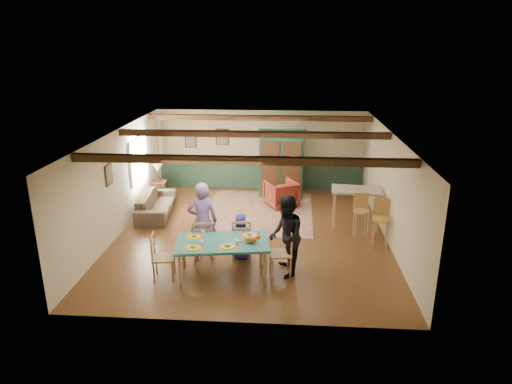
# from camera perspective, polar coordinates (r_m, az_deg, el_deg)

# --- Properties ---
(floor) EXTENTS (8.00, 8.00, 0.00)m
(floor) POSITION_cam_1_polar(r_m,az_deg,el_deg) (12.15, -0.56, -5.29)
(floor) COLOR #4A2B15
(floor) RESTS_ON ground
(wall_back) EXTENTS (7.00, 0.02, 2.70)m
(wall_back) POSITION_cam_1_polar(r_m,az_deg,el_deg) (15.53, 0.60, 5.24)
(wall_back) COLOR beige
(wall_back) RESTS_ON floor
(wall_left) EXTENTS (0.02, 8.00, 2.70)m
(wall_left) POSITION_cam_1_polar(r_m,az_deg,el_deg) (12.45, -16.87, 1.10)
(wall_left) COLOR beige
(wall_left) RESTS_ON floor
(wall_right) EXTENTS (0.02, 8.00, 2.70)m
(wall_right) POSITION_cam_1_polar(r_m,az_deg,el_deg) (11.93, 16.42, 0.41)
(wall_right) COLOR beige
(wall_right) RESTS_ON floor
(ceiling) EXTENTS (7.00, 8.00, 0.02)m
(ceiling) POSITION_cam_1_polar(r_m,az_deg,el_deg) (11.34, -0.61, 7.31)
(ceiling) COLOR white
(ceiling) RESTS_ON wall_back
(wainscot_back) EXTENTS (6.95, 0.03, 0.90)m
(wainscot_back) POSITION_cam_1_polar(r_m,az_deg,el_deg) (15.74, 0.58, 2.03)
(wainscot_back) COLOR #1F392A
(wainscot_back) RESTS_ON floor
(ceiling_beam_front) EXTENTS (6.95, 0.16, 0.16)m
(ceiling_beam_front) POSITION_cam_1_polar(r_m,az_deg,el_deg) (9.13, -1.76, 3.99)
(ceiling_beam_front) COLOR black
(ceiling_beam_front) RESTS_ON ceiling
(ceiling_beam_mid) EXTENTS (6.95, 0.16, 0.16)m
(ceiling_beam_mid) POSITION_cam_1_polar(r_m,az_deg,el_deg) (11.75, -0.45, 7.25)
(ceiling_beam_mid) COLOR black
(ceiling_beam_mid) RESTS_ON ceiling
(ceiling_beam_back) EXTENTS (6.95, 0.16, 0.16)m
(ceiling_beam_back) POSITION_cam_1_polar(r_m,az_deg,el_deg) (14.31, 0.37, 9.25)
(ceiling_beam_back) COLOR black
(ceiling_beam_back) RESTS_ON ceiling
(window_left) EXTENTS (0.06, 1.60, 1.30)m
(window_left) POSITION_cam_1_polar(r_m,az_deg,el_deg) (13.92, -14.43, 3.96)
(window_left) COLOR white
(window_left) RESTS_ON wall_left
(picture_left_wall) EXTENTS (0.04, 0.42, 0.52)m
(picture_left_wall) POSITION_cam_1_polar(r_m,az_deg,el_deg) (11.79, -17.91, 2.09)
(picture_left_wall) COLOR gray
(picture_left_wall) RESTS_ON wall_left
(picture_back_a) EXTENTS (0.45, 0.04, 0.55)m
(picture_back_a) POSITION_cam_1_polar(r_m,az_deg,el_deg) (15.53, -4.23, 6.90)
(picture_back_a) COLOR gray
(picture_back_a) RESTS_ON wall_back
(picture_back_b) EXTENTS (0.38, 0.04, 0.48)m
(picture_back_b) POSITION_cam_1_polar(r_m,az_deg,el_deg) (15.76, -8.21, 6.36)
(picture_back_b) COLOR gray
(picture_back_b) RESTS_ON wall_back
(dining_table) EXTENTS (2.10, 1.37, 0.82)m
(dining_table) POSITION_cam_1_polar(r_m,az_deg,el_deg) (9.95, -4.18, -8.37)
(dining_table) COLOR #1F6458
(dining_table) RESTS_ON floor
(dining_chair_far_left) EXTENTS (0.52, 0.54, 1.04)m
(dining_chair_far_left) POSITION_cam_1_polar(r_m,az_deg,el_deg) (10.62, -6.61, -5.99)
(dining_chair_far_left) COLOR #A27951
(dining_chair_far_left) RESTS_ON floor
(dining_chair_far_right) EXTENTS (0.52, 0.54, 1.04)m
(dining_chair_far_right) POSITION_cam_1_polar(r_m,az_deg,el_deg) (10.62, -1.88, -5.88)
(dining_chair_far_right) COLOR #A27951
(dining_chair_far_right) RESTS_ON floor
(dining_chair_end_left) EXTENTS (0.54, 0.52, 1.04)m
(dining_chair_end_left) POSITION_cam_1_polar(r_m,az_deg,el_deg) (9.98, -11.49, -7.93)
(dining_chair_end_left) COLOR #A27951
(dining_chair_end_left) RESTS_ON floor
(dining_chair_end_right) EXTENTS (0.54, 0.52, 1.04)m
(dining_chair_end_right) POSITION_cam_1_polar(r_m,az_deg,el_deg) (9.98, 3.08, -7.56)
(dining_chair_end_right) COLOR #A27951
(dining_chair_end_right) RESTS_ON floor
(person_man) EXTENTS (0.75, 0.55, 1.88)m
(person_man) POSITION_cam_1_polar(r_m,az_deg,el_deg) (10.53, -6.68, -3.70)
(person_man) COLOR #7F5EA1
(person_man) RESTS_ON floor
(person_woman) EXTENTS (0.80, 0.97, 1.80)m
(person_woman) POSITION_cam_1_polar(r_m,az_deg,el_deg) (9.83, 3.76, -5.53)
(person_woman) COLOR black
(person_woman) RESTS_ON floor
(person_child) EXTENTS (0.58, 0.42, 1.10)m
(person_child) POSITION_cam_1_polar(r_m,az_deg,el_deg) (10.68, -1.90, -5.54)
(person_child) COLOR navy
(person_child) RESTS_ON floor
(cat) EXTENTS (0.41, 0.21, 0.20)m
(cat) POSITION_cam_1_polar(r_m,az_deg,el_deg) (9.65, -0.67, -5.87)
(cat) COLOR orange
(cat) RESTS_ON dining_table
(place_setting_near_left) EXTENTS (0.48, 0.39, 0.11)m
(place_setting_near_left) POSITION_cam_1_polar(r_m,az_deg,el_deg) (9.52, -7.87, -6.69)
(place_setting_near_left) COLOR yellow
(place_setting_near_left) RESTS_ON dining_table
(place_setting_near_center) EXTENTS (0.48, 0.39, 0.11)m
(place_setting_near_center) POSITION_cam_1_polar(r_m,az_deg,el_deg) (9.50, -3.57, -6.59)
(place_setting_near_center) COLOR yellow
(place_setting_near_center) RESTS_ON dining_table
(place_setting_far_left) EXTENTS (0.48, 0.39, 0.11)m
(place_setting_far_left) POSITION_cam_1_polar(r_m,az_deg,el_deg) (10.01, -7.71, -5.37)
(place_setting_far_left) COLOR yellow
(place_setting_far_left) RESTS_ON dining_table
(place_setting_far_right) EXTENTS (0.48, 0.39, 0.11)m
(place_setting_far_right) POSITION_cam_1_polar(r_m,az_deg,el_deg) (10.01, -0.81, -5.20)
(place_setting_far_right) COLOR yellow
(place_setting_far_right) RESTS_ON dining_table
(area_rug) EXTENTS (3.26, 3.85, 0.01)m
(area_rug) POSITION_cam_1_polar(r_m,az_deg,el_deg) (13.71, 0.35, -2.44)
(area_rug) COLOR tan
(area_rug) RESTS_ON floor
(armoire) EXTENTS (1.59, 0.74, 2.18)m
(armoire) POSITION_cam_1_polar(r_m,az_deg,el_deg) (14.79, 3.23, 3.51)
(armoire) COLOR #16372A
(armoire) RESTS_ON floor
(armchair) EXTENTS (1.18, 1.19, 0.81)m
(armchair) POSITION_cam_1_polar(r_m,az_deg,el_deg) (14.07, 3.17, -0.20)
(armchair) COLOR #551611
(armchair) RESTS_ON floor
(sofa) EXTENTS (1.04, 2.25, 0.64)m
(sofa) POSITION_cam_1_polar(r_m,az_deg,el_deg) (13.73, -12.39, -1.46)
(sofa) COLOR #43372A
(sofa) RESTS_ON floor
(end_table) EXTENTS (0.51, 0.51, 0.62)m
(end_table) POSITION_cam_1_polar(r_m,az_deg,el_deg) (14.97, -12.02, 0.19)
(end_table) COLOR black
(end_table) RESTS_ON floor
(table_lamp) EXTENTS (0.35, 0.35, 0.57)m
(table_lamp) POSITION_cam_1_polar(r_m,az_deg,el_deg) (14.80, -12.17, 2.37)
(table_lamp) COLOR #D9B88C
(table_lamp) RESTS_ON end_table
(counter_table) EXTENTS (1.38, 0.88, 1.10)m
(counter_table) POSITION_cam_1_polar(r_m,az_deg,el_deg) (12.68, 12.32, -2.02)
(counter_table) COLOR beige
(counter_table) RESTS_ON floor
(bar_stool_left) EXTENTS (0.42, 0.46, 1.16)m
(bar_stool_left) POSITION_cam_1_polar(r_m,az_deg,el_deg) (12.06, 12.99, -2.99)
(bar_stool_left) COLOR tan
(bar_stool_left) RESTS_ON floor
(bar_stool_right) EXTENTS (0.48, 0.51, 1.20)m
(bar_stool_right) POSITION_cam_1_polar(r_m,az_deg,el_deg) (11.62, 15.35, -3.90)
(bar_stool_right) COLOR tan
(bar_stool_right) RESTS_ON floor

